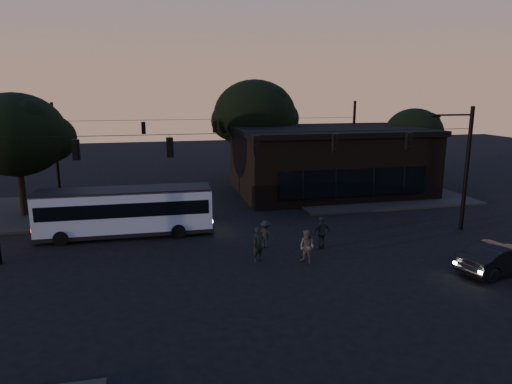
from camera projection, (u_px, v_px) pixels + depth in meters
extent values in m
plane|color=black|center=(275.00, 272.00, 21.54)|extent=(120.00, 120.00, 0.00)
cube|color=black|center=(371.00, 194.00, 37.47)|extent=(14.00, 10.00, 0.15)
cube|color=black|center=(29.00, 212.00, 31.80)|extent=(14.00, 10.00, 0.15)
cube|color=black|center=(329.00, 163.00, 38.19)|extent=(15.00, 10.00, 5.00)
cube|color=black|center=(330.00, 130.00, 37.61)|extent=(15.40, 10.40, 0.40)
cube|color=black|center=(354.00, 182.00, 33.47)|extent=(11.50, 0.18, 2.00)
cylinder|color=black|center=(255.00, 160.00, 42.92)|extent=(0.44, 0.44, 4.00)
ellipsoid|color=black|center=(255.00, 115.00, 42.02)|extent=(7.60, 7.60, 6.46)
cylinder|color=black|center=(411.00, 167.00, 42.27)|extent=(0.44, 0.44, 3.00)
ellipsoid|color=black|center=(414.00, 133.00, 41.60)|extent=(5.20, 5.20, 4.42)
cylinder|color=black|center=(22.00, 191.00, 30.47)|extent=(0.44, 0.44, 3.60)
ellipsoid|color=black|center=(16.00, 135.00, 29.66)|extent=(6.40, 6.40, 5.44)
cylinder|color=black|center=(467.00, 169.00, 27.37)|extent=(0.24, 0.24, 7.50)
cylinder|color=black|center=(256.00, 133.00, 24.01)|extent=(26.00, 0.03, 0.03)
cube|color=black|center=(76.00, 150.00, 22.19)|extent=(0.34, 0.30, 1.00)
cube|color=black|center=(170.00, 147.00, 23.17)|extent=(0.34, 0.30, 1.00)
cube|color=black|center=(256.00, 145.00, 24.15)|extent=(0.34, 0.30, 1.00)
cube|color=black|center=(335.00, 143.00, 25.13)|extent=(0.34, 0.30, 1.00)
cube|color=black|center=(409.00, 141.00, 26.11)|extent=(0.34, 0.30, 1.00)
cylinder|color=black|center=(56.00, 149.00, 36.94)|extent=(0.24, 0.24, 7.50)
cylinder|color=black|center=(353.00, 142.00, 42.60)|extent=(0.24, 0.24, 7.50)
cylinder|color=black|center=(215.00, 119.00, 39.29)|extent=(26.00, 0.03, 0.03)
cube|color=black|center=(144.00, 128.00, 38.12)|extent=(0.34, 0.30, 1.00)
cube|color=black|center=(215.00, 127.00, 39.43)|extent=(0.34, 0.30, 1.00)
cube|color=black|center=(281.00, 126.00, 40.73)|extent=(0.34, 0.30, 1.00)
cube|color=#A1B5CD|center=(126.00, 210.00, 26.64)|extent=(9.93, 2.42, 2.34)
cube|color=black|center=(125.00, 206.00, 26.59)|extent=(9.53, 2.46, 0.81)
cube|color=black|center=(124.00, 190.00, 26.39)|extent=(9.93, 2.42, 0.13)
cube|color=black|center=(127.00, 230.00, 26.91)|extent=(10.03, 2.48, 0.22)
cylinder|color=black|center=(61.00, 238.00, 25.12)|extent=(0.81, 0.24, 0.81)
cylinder|color=black|center=(68.00, 227.00, 27.27)|extent=(0.81, 0.24, 0.81)
cylinder|color=black|center=(179.00, 231.00, 26.41)|extent=(0.81, 0.24, 0.81)
cylinder|color=black|center=(177.00, 221.00, 28.56)|extent=(0.81, 0.24, 0.81)
imported|color=black|center=(499.00, 258.00, 21.31)|extent=(4.61, 2.59, 1.44)
imported|color=black|center=(258.00, 244.00, 22.73)|extent=(0.74, 0.61, 1.74)
imported|color=#4F4D47|center=(307.00, 247.00, 22.48)|extent=(0.99, 1.03, 1.67)
imported|color=black|center=(322.00, 233.00, 24.55)|extent=(1.13, 0.69, 1.79)
imported|color=black|center=(265.00, 234.00, 24.73)|extent=(1.13, 0.98, 1.52)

